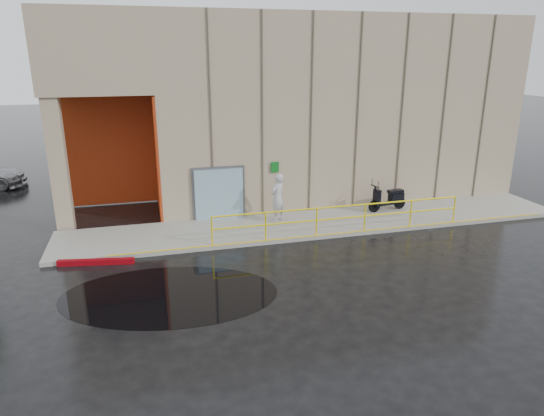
# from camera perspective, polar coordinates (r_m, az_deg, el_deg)

# --- Properties ---
(ground) EXTENTS (120.00, 120.00, 0.00)m
(ground) POSITION_cam_1_polar(r_m,az_deg,el_deg) (14.18, -3.12, -9.29)
(ground) COLOR black
(ground) RESTS_ON ground
(sidewalk) EXTENTS (20.00, 3.00, 0.15)m
(sidewalk) POSITION_cam_1_polar(r_m,az_deg,el_deg) (19.19, 5.80, -1.76)
(sidewalk) COLOR gray
(sidewalk) RESTS_ON ground
(building) EXTENTS (20.00, 10.17, 8.00)m
(building) POSITION_cam_1_polar(r_m,az_deg,el_deg) (24.69, 3.15, 12.46)
(building) COLOR tan
(building) RESTS_ON ground
(guardrail) EXTENTS (9.56, 0.06, 1.03)m
(guardrail) POSITION_cam_1_polar(r_m,az_deg,el_deg) (17.90, 8.12, -1.25)
(guardrail) COLOR yellow
(guardrail) RESTS_ON sidewalk
(person) EXTENTS (0.83, 0.77, 1.91)m
(person) POSITION_cam_1_polar(r_m,az_deg,el_deg) (18.81, 0.68, 1.22)
(person) COLOR #B1B1B7
(person) RESTS_ON sidewalk
(scooter) EXTENTS (1.80, 0.79, 1.37)m
(scooter) POSITION_cam_1_polar(r_m,az_deg,el_deg) (20.75, 13.54, 1.81)
(scooter) COLOR black
(scooter) RESTS_ON sidewalk
(red_curb) EXTENTS (2.39, 0.60, 0.18)m
(red_curb) POSITION_cam_1_polar(r_m,az_deg,el_deg) (16.55, -20.00, -5.98)
(red_curb) COLOR maroon
(red_curb) RESTS_ON ground
(puddle) EXTENTS (6.61, 4.75, 0.01)m
(puddle) POSITION_cam_1_polar(r_m,az_deg,el_deg) (14.05, -11.94, -9.94)
(puddle) COLOR black
(puddle) RESTS_ON ground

